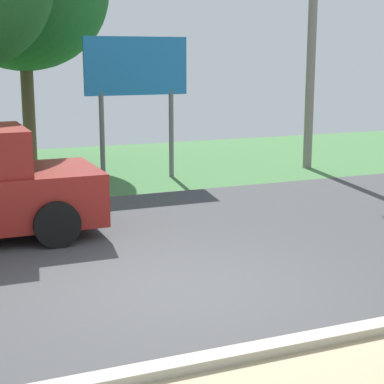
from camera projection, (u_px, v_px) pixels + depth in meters
The scene contains 3 objects.
ground_plane at pixel (127, 237), 11.17m from camera, with size 40.00×22.00×0.20m.
utility_pole at pixel (312, 35), 17.05m from camera, with size 1.80×0.24×6.84m.
roadside_billboard at pixel (136, 77), 15.62m from camera, with size 2.60×0.12×3.50m.
Camera 1 is at (-3.08, -7.43, 3.05)m, focal length 59.94 mm.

